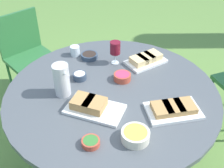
{
  "coord_description": "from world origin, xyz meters",
  "views": [
    {
      "loc": [
        1.17,
        -0.97,
        1.95
      ],
      "look_at": [
        0.0,
        0.0,
        0.8
      ],
      "focal_mm": 45.0,
      "sensor_mm": 36.0,
      "label": 1
    }
  ],
  "objects_px": {
    "chair_far_back": "(27,51)",
    "water_pitcher": "(62,80)",
    "wine_glass": "(115,48)",
    "dining_table": "(112,101)"
  },
  "relations": [
    {
      "from": "chair_far_back",
      "to": "water_pitcher",
      "type": "height_order",
      "value": "water_pitcher"
    },
    {
      "from": "water_pitcher",
      "to": "wine_glass",
      "type": "bearing_deg",
      "value": 97.58
    },
    {
      "from": "dining_table",
      "to": "wine_glass",
      "type": "distance_m",
      "value": 0.42
    },
    {
      "from": "dining_table",
      "to": "water_pitcher",
      "type": "relative_size",
      "value": 6.47
    },
    {
      "from": "dining_table",
      "to": "wine_glass",
      "type": "xyz_separation_m",
      "value": [
        -0.26,
        0.25,
        0.22
      ]
    },
    {
      "from": "dining_table",
      "to": "chair_far_back",
      "type": "distance_m",
      "value": 1.27
    },
    {
      "from": "water_pitcher",
      "to": "wine_glass",
      "type": "xyz_separation_m",
      "value": [
        -0.07,
        0.52,
        0.02
      ]
    },
    {
      "from": "water_pitcher",
      "to": "wine_glass",
      "type": "distance_m",
      "value": 0.53
    },
    {
      "from": "chair_far_back",
      "to": "wine_glass",
      "type": "bearing_deg",
      "value": 17.55
    },
    {
      "from": "dining_table",
      "to": "water_pitcher",
      "type": "height_order",
      "value": "water_pitcher"
    }
  ]
}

